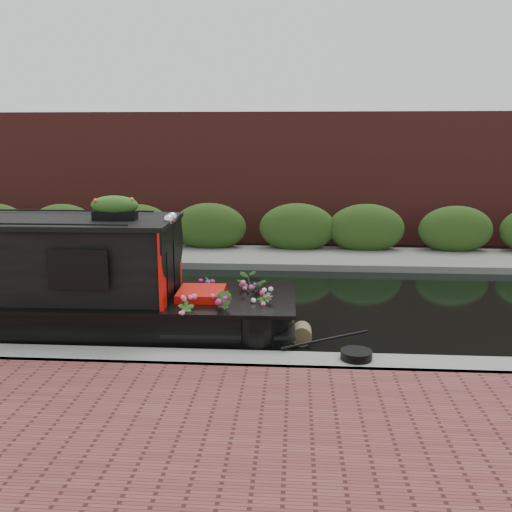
{
  "coord_description": "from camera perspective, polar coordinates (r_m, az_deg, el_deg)",
  "views": [
    {
      "loc": [
        2.3,
        -10.8,
        3.32
      ],
      "look_at": [
        1.58,
        -0.6,
        1.14
      ],
      "focal_mm": 40.0,
      "sensor_mm": 36.0,
      "label": 1
    }
  ],
  "objects": [
    {
      "name": "far_hedge",
      "position": [
        16.4,
        -4.09,
        0.33
      ],
      "size": [
        40.0,
        1.1,
        2.8
      ],
      "primitive_type": "cube",
      "color": "#264216",
      "rests_on": "ground"
    },
    {
      "name": "ground",
      "position": [
        11.53,
        -7.66,
        -4.81
      ],
      "size": [
        80.0,
        80.0,
        0.0
      ],
      "primitive_type": "plane",
      "color": "black",
      "rests_on": "ground"
    },
    {
      "name": "coiled_mooring_rope",
      "position": [
        8.2,
        10.0,
        -9.7
      ],
      "size": [
        0.44,
        0.44,
        0.12
      ],
      "primitive_type": "cylinder",
      "color": "black",
      "rests_on": "near_bank_coping"
    },
    {
      "name": "far_brick_wall",
      "position": [
        18.45,
        -3.18,
        1.65
      ],
      "size": [
        40.0,
        1.0,
        8.0
      ],
      "primitive_type": "cube",
      "color": "#5D241F",
      "rests_on": "ground"
    },
    {
      "name": "rope_fender",
      "position": [
        9.35,
        4.6,
        -7.76
      ],
      "size": [
        0.32,
        0.37,
        0.32
      ],
      "primitive_type": "cylinder",
      "rotation": [
        1.57,
        0.0,
        0.0
      ],
      "color": "brown",
      "rests_on": "ground"
    },
    {
      "name": "near_bank_coping",
      "position": [
        8.52,
        -12.19,
        -11.19
      ],
      "size": [
        40.0,
        0.6,
        0.5
      ],
      "primitive_type": "cube",
      "color": "gray",
      "rests_on": "ground"
    },
    {
      "name": "far_bank_path",
      "position": [
        15.53,
        -4.56,
        -0.35
      ],
      "size": [
        40.0,
        2.4,
        0.34
      ],
      "primitive_type": "cube",
      "color": "#63635F",
      "rests_on": "ground"
    }
  ]
}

